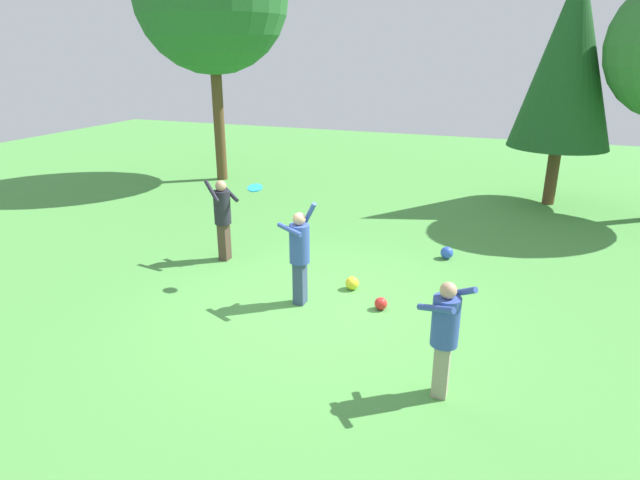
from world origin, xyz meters
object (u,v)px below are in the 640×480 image
at_px(person_catcher, 223,213).
at_px(ball_red, 381,304).
at_px(tree_right, 569,57).
at_px(ball_yellow, 352,283).
at_px(person_thrower, 300,251).
at_px(ball_blue, 447,253).
at_px(person_bystander, 445,330).
at_px(frisbee, 255,188).

bearing_deg(person_catcher, ball_red, 16.57).
relative_size(ball_red, tree_right, 0.03).
bearing_deg(tree_right, ball_yellow, -114.76).
distance_m(person_catcher, tree_right, 9.94).
xyz_separation_m(ball_red, tree_right, (2.76, 8.08, 3.84)).
relative_size(person_thrower, person_catcher, 1.07).
bearing_deg(ball_blue, ball_red, -104.13).
bearing_deg(person_bystander, person_thrower, -1.68).
bearing_deg(person_bystander, ball_yellow, -20.81).
distance_m(frisbee, ball_yellow, 2.46).
bearing_deg(tree_right, person_thrower, -116.30).
height_order(person_thrower, tree_right, tree_right).
bearing_deg(ball_blue, frisbee, -142.11).
bearing_deg(ball_yellow, ball_blue, 57.30).
height_order(person_bystander, frisbee, frisbee).
bearing_deg(ball_blue, person_bystander, -82.71).
xyz_separation_m(person_bystander, ball_red, (-1.31, 2.03, -0.81)).
bearing_deg(ball_red, tree_right, 71.15).
distance_m(person_thrower, person_catcher, 2.62).
distance_m(person_thrower, ball_red, 1.64).
bearing_deg(person_catcher, ball_blue, 54.30).
relative_size(ball_blue, ball_yellow, 1.06).
xyz_separation_m(person_thrower, ball_red, (1.36, 0.26, -0.86)).
relative_size(frisbee, ball_blue, 1.14).
relative_size(person_bystander, tree_right, 0.25).
distance_m(ball_yellow, ball_red, 0.91).
bearing_deg(person_catcher, person_bystander, 0.81).
bearing_deg(frisbee, person_thrower, -27.41).
relative_size(frisbee, ball_red, 1.37).
xyz_separation_m(person_catcher, ball_red, (3.62, -1.06, -0.89)).
height_order(person_thrower, person_bystander, person_thrower).
distance_m(person_catcher, ball_blue, 4.72).
height_order(person_thrower, ball_red, person_thrower).
xyz_separation_m(person_thrower, person_bystander, (2.67, -1.76, -0.05)).
distance_m(person_thrower, tree_right, 9.77).
bearing_deg(ball_red, frisbee, 172.95).
relative_size(person_catcher, ball_red, 7.80).
distance_m(person_bystander, ball_blue, 4.89).
bearing_deg(person_bystander, ball_blue, -50.93).
bearing_deg(ball_red, ball_blue, 75.87).
distance_m(person_thrower, ball_yellow, 1.38).
bearing_deg(person_catcher, ball_yellow, 23.77).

